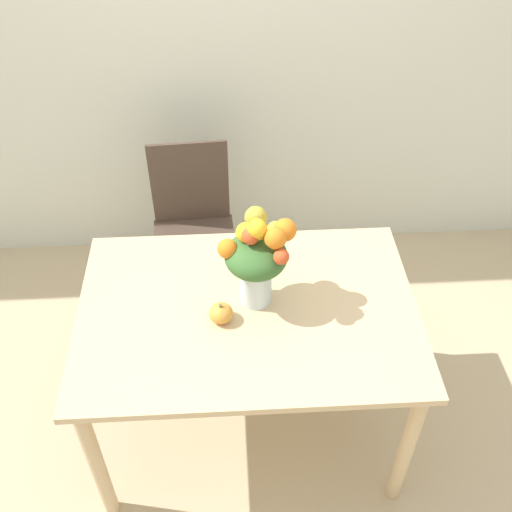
# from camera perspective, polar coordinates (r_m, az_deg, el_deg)

# --- Properties ---
(ground_plane) EXTENTS (12.00, 12.00, 0.00)m
(ground_plane) POSITION_cam_1_polar(r_m,az_deg,el_deg) (2.93, -0.66, -15.33)
(ground_plane) COLOR tan
(wall_back) EXTENTS (8.00, 0.06, 2.70)m
(wall_back) POSITION_cam_1_polar(r_m,az_deg,el_deg) (3.10, -2.14, 21.14)
(wall_back) COLOR silver
(wall_back) RESTS_ON ground_plane
(dining_table) EXTENTS (1.31, 0.90, 0.78)m
(dining_table) POSITION_cam_1_polar(r_m,az_deg,el_deg) (2.39, -0.78, -6.75)
(dining_table) COLOR #D1B284
(dining_table) RESTS_ON ground_plane
(flower_vase) EXTENTS (0.29, 0.26, 0.40)m
(flower_vase) POSITION_cam_1_polar(r_m,az_deg,el_deg) (2.19, 0.14, -0.17)
(flower_vase) COLOR silver
(flower_vase) RESTS_ON dining_table
(pumpkin) EXTENTS (0.09, 0.09, 0.08)m
(pumpkin) POSITION_cam_1_polar(r_m,az_deg,el_deg) (2.25, -3.35, -5.45)
(pumpkin) COLOR gold
(pumpkin) RESTS_ON dining_table
(dining_chair_near_window) EXTENTS (0.45, 0.45, 0.92)m
(dining_chair_near_window) POSITION_cam_1_polar(r_m,az_deg,el_deg) (3.14, -5.95, 2.51)
(dining_chair_near_window) COLOR #47382D
(dining_chair_near_window) RESTS_ON ground_plane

